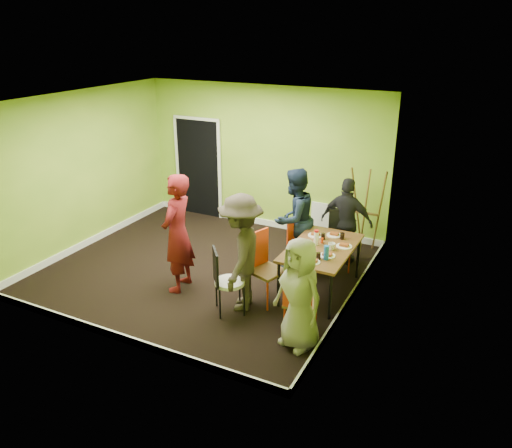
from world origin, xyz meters
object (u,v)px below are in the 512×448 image
at_px(chair_left_far, 299,245).
at_px(orange_bottle, 322,240).
at_px(dining_table, 321,250).
at_px(easel, 367,212).
at_px(person_front_end, 300,294).
at_px(thermos, 316,238).
at_px(person_back_end, 347,222).
at_px(chair_front_end, 300,299).
at_px(chair_left_near, 263,263).
at_px(person_standing, 178,233).
at_px(blue_bottle, 326,253).
at_px(chair_bentwood, 225,278).
at_px(person_left_near, 241,253).
at_px(chair_back_end, 341,226).
at_px(person_left_far, 294,219).

distance_m(chair_left_far, orange_bottle, 0.66).
xyz_separation_m(dining_table, easel, (0.23, 1.69, 0.08)).
bearing_deg(person_front_end, thermos, 125.01).
bearing_deg(person_back_end, chair_front_end, 92.03).
distance_m(chair_left_near, chair_front_end, 1.04).
bearing_deg(dining_table, chair_left_far, 140.49).
relative_size(dining_table, person_standing, 0.81).
height_order(blue_bottle, orange_bottle, blue_bottle).
height_order(easel, thermos, easel).
relative_size(easel, thermos, 7.53).
bearing_deg(person_front_end, person_standing, -171.80).
bearing_deg(chair_left_near, chair_bentwood, -10.91).
height_order(dining_table, person_left_near, person_left_near).
relative_size(chair_left_near, person_front_end, 0.72).
xyz_separation_m(blue_bottle, person_left_near, (-1.07, -0.55, 0.00)).
relative_size(person_standing, person_back_end, 1.22).
distance_m(chair_left_far, thermos, 0.70).
bearing_deg(thermos, orange_bottle, 60.48).
bearing_deg(chair_back_end, orange_bottle, 70.63).
relative_size(thermos, person_back_end, 0.14).
relative_size(dining_table, blue_bottle, 7.14).
bearing_deg(chair_bentwood, person_left_near, 111.25).
distance_m(person_left_far, person_front_end, 2.26).
bearing_deg(chair_back_end, chair_left_near, 49.77).
bearing_deg(chair_left_far, person_left_near, 10.01).
xyz_separation_m(orange_bottle, person_left_near, (-0.83, -1.06, 0.07)).
distance_m(chair_left_near, thermos, 0.89).
distance_m(chair_back_end, person_back_end, 0.13).
xyz_separation_m(person_left_far, person_back_end, (0.75, 0.51, -0.10)).
relative_size(person_left_near, person_front_end, 1.16).
bearing_deg(blue_bottle, person_standing, -167.36).
relative_size(chair_back_end, chair_front_end, 1.00).
bearing_deg(easel, person_left_near, -112.77).
distance_m(person_standing, person_back_end, 2.85).
bearing_deg(chair_left_far, thermos, 70.13).
xyz_separation_m(dining_table, orange_bottle, (-0.04, 0.13, 0.10)).
height_order(chair_front_end, thermos, chair_front_end).
relative_size(chair_back_end, person_left_near, 0.57).
relative_size(blue_bottle, person_left_near, 0.12).
bearing_deg(person_left_far, chair_bentwood, 9.99).
distance_m(chair_left_near, person_left_near, 0.46).
height_order(chair_bentwood, thermos, chair_bentwood).
height_order(chair_left_near, person_front_end, person_front_end).
distance_m(thermos, person_back_end, 1.12).
relative_size(thermos, orange_bottle, 2.53).
height_order(chair_bentwood, person_front_end, person_front_end).
height_order(easel, blue_bottle, easel).
bearing_deg(blue_bottle, chair_left_near, -165.74).
xyz_separation_m(chair_front_end, easel, (0.08, 2.93, 0.23)).
distance_m(chair_back_end, chair_bentwood, 2.41).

